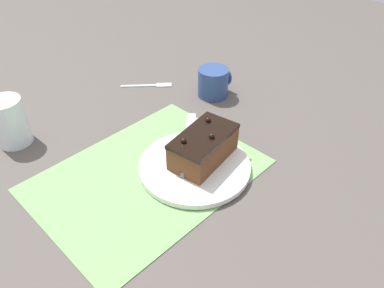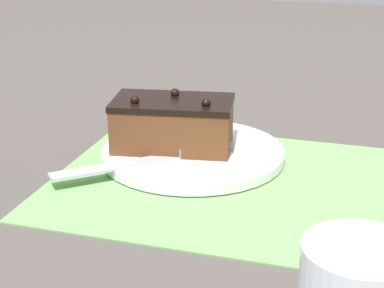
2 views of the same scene
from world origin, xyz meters
name	(u,v)px [view 2 (image 2 of 2)]	position (x,y,z in m)	size (l,w,h in m)	color
ground_plane	(245,186)	(0.00, 0.00, 0.00)	(3.00, 3.00, 0.00)	#544C47
placemat_woven	(245,184)	(0.00, 0.00, 0.00)	(0.46, 0.34, 0.00)	#7AB266
cake_plate	(193,153)	(0.08, -0.06, 0.01)	(0.24, 0.24, 0.01)	white
chocolate_cake	(173,123)	(0.11, -0.06, 0.05)	(0.17, 0.11, 0.07)	brown
serving_knife	(175,154)	(0.10, -0.02, 0.02)	(0.19, 0.17, 0.01)	slate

